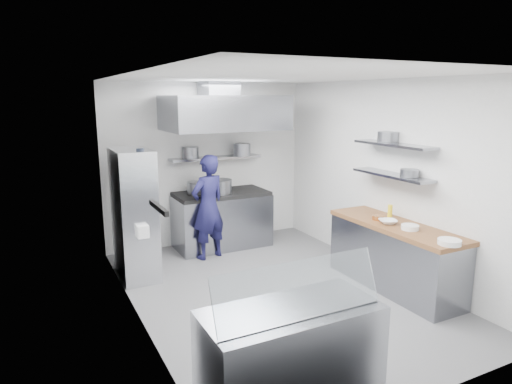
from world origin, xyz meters
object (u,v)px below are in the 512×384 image
chef (208,207)px  wire_rack (134,214)px  display_case (290,356)px  gas_range (222,221)px

chef → wire_rack: bearing=-5.2°
wire_rack → display_case: bearing=-81.1°
wire_rack → display_case: (0.53, -3.40, -0.50)m
wire_rack → display_case: wire_rack is taller
gas_range → chef: size_ratio=0.95×
gas_range → wire_rack: 1.84m
chef → display_case: chef is taller
gas_range → wire_rack: wire_rack is taller
gas_range → wire_rack: size_ratio=0.86×
chef → display_case: size_ratio=1.12×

